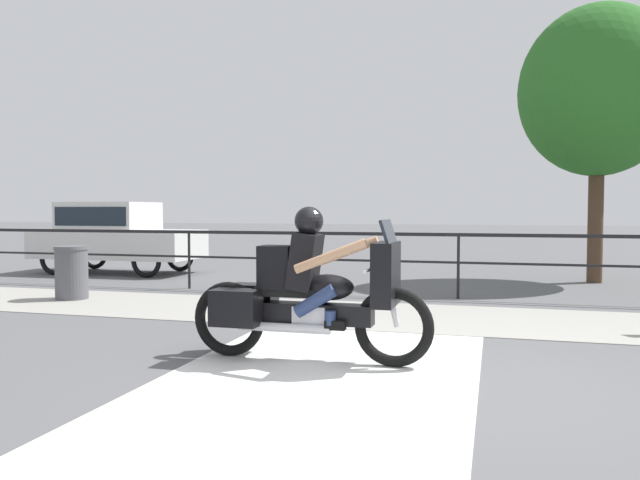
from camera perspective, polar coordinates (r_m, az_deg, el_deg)
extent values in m
plane|color=#565659|center=(5.67, 9.33, -12.87)|extent=(120.00, 120.00, 0.00)
cube|color=#99968E|center=(8.98, 11.76, -7.03)|extent=(44.00, 2.40, 0.01)
cube|color=silver|center=(5.65, -0.49, -12.84)|extent=(2.81, 6.00, 0.01)
cube|color=black|center=(10.92, 12.56, 0.47)|extent=(36.00, 0.04, 0.06)
cube|color=black|center=(10.95, 12.53, -2.03)|extent=(36.00, 0.03, 0.04)
cylinder|color=black|center=(12.33, -11.87, -1.75)|extent=(0.05, 0.05, 1.13)
cylinder|color=black|center=(10.95, 12.53, -2.32)|extent=(0.05, 0.05, 1.13)
torus|color=black|center=(6.13, 6.77, -7.93)|extent=(0.78, 0.11, 0.78)
torus|color=black|center=(6.61, -8.30, -7.15)|extent=(0.78, 0.11, 0.78)
cube|color=black|center=(6.30, -1.06, -6.69)|extent=(1.31, 0.22, 0.20)
cube|color=silver|center=(6.30, -0.76, -7.16)|extent=(0.34, 0.26, 0.26)
ellipsoid|color=black|center=(6.20, 0.77, -4.34)|extent=(0.52, 0.30, 0.26)
cube|color=black|center=(6.32, -2.57, -4.76)|extent=(0.76, 0.28, 0.08)
cube|color=black|center=(6.07, 6.05, -3.09)|extent=(0.20, 0.60, 0.61)
cube|color=#1E232B|center=(6.03, 6.26, 0.75)|extent=(0.10, 0.51, 0.24)
cylinder|color=silver|center=(6.09, 4.76, -2.59)|extent=(0.04, 0.70, 0.04)
cylinder|color=silver|center=(6.24, -3.33, -8.01)|extent=(0.95, 0.09, 0.09)
cube|color=black|center=(6.30, -7.70, -6.14)|extent=(0.48, 0.28, 0.36)
cube|color=black|center=(6.74, -6.08, -5.55)|extent=(0.48, 0.28, 0.36)
cylinder|color=silver|center=(6.09, 6.51, -5.53)|extent=(0.18, 0.06, 0.52)
cube|color=black|center=(6.25, -1.37, -1.97)|extent=(0.32, 0.36, 0.59)
sphere|color=tan|center=(6.21, -1.02, 1.57)|extent=(0.23, 0.23, 0.23)
sphere|color=black|center=(6.21, -1.02, 1.75)|extent=(0.29, 0.29, 0.29)
cylinder|color=navy|center=(6.10, -0.43, -5.60)|extent=(0.44, 0.13, 0.34)
cylinder|color=navy|center=(6.09, 0.94, -7.13)|extent=(0.11, 0.11, 0.14)
cube|color=black|center=(6.09, 1.40, -7.79)|extent=(0.20, 0.10, 0.09)
cylinder|color=navy|center=(6.39, 0.32, -5.22)|extent=(0.44, 0.13, 0.34)
cylinder|color=navy|center=(6.37, 1.63, -6.68)|extent=(0.11, 0.11, 0.14)
cube|color=black|center=(6.37, 2.07, -7.31)|extent=(0.20, 0.10, 0.09)
cylinder|color=tan|center=(5.86, 0.94, -1.50)|extent=(0.71, 0.09, 0.35)
cylinder|color=tan|center=(6.44, 2.30, -1.12)|extent=(0.71, 0.09, 0.35)
cube|color=black|center=(6.34, -3.96, -2.48)|extent=(0.33, 0.30, 0.44)
cube|color=silver|center=(15.78, -17.98, -0.34)|extent=(3.96, 1.68, 0.67)
cube|color=silver|center=(15.89, -18.72, 2.09)|extent=(2.06, 1.48, 0.67)
cube|color=#19232D|center=(15.34, -15.61, 2.11)|extent=(0.04, 1.31, 0.53)
cube|color=#19232D|center=(15.89, -18.72, 2.09)|extent=(1.89, 1.51, 0.43)
torus|color=black|center=(14.49, -15.61, -1.90)|extent=(0.74, 0.11, 0.74)
torus|color=black|center=(15.83, -12.70, -1.47)|extent=(0.74, 0.11, 0.74)
torus|color=black|center=(15.90, -23.19, -1.61)|extent=(0.74, 0.11, 0.74)
torus|color=black|center=(17.13, -19.94, -1.25)|extent=(0.74, 0.11, 0.74)
cylinder|color=#515156|center=(11.42, -21.76, -2.95)|extent=(0.54, 0.54, 0.85)
cylinder|color=#515156|center=(11.38, -21.80, -0.67)|extent=(0.56, 0.56, 0.06)
cylinder|color=#473323|center=(14.23, 23.88, 1.77)|extent=(0.31, 0.31, 2.67)
ellipsoid|color=#286623|center=(14.44, 24.09, 12.35)|extent=(3.20, 3.20, 3.52)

